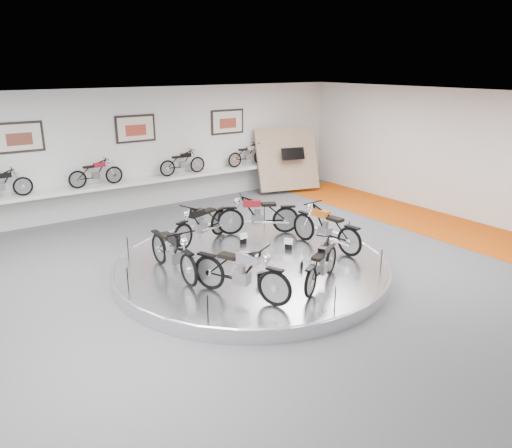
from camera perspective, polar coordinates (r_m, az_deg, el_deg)
floor at (r=11.60m, az=0.30°, el=-6.10°), size 16.00×16.00×0.00m
ceiling at (r=10.62m, az=0.34°, el=14.02°), size 16.00×16.00×0.00m
wall_back at (r=17.03m, az=-13.48°, el=8.23°), size 16.00×0.00×16.00m
wall_right at (r=16.77m, az=23.49°, el=7.10°), size 0.00×14.00×14.00m
orange_carpet_strip at (r=16.24m, az=20.35°, el=-0.13°), size 2.40×12.60×0.01m
dado_band at (r=17.31m, az=-13.11°, el=3.48°), size 15.68×0.04×1.10m
display_platform at (r=11.77m, az=-0.54°, el=-4.94°), size 6.40×6.40×0.30m
platform_rim at (r=11.72m, az=-0.54°, el=-4.40°), size 6.40×6.40×0.10m
shelf at (r=16.95m, az=-12.86°, el=4.77°), size 11.00×0.55×0.10m
poster_left at (r=15.98m, az=-25.46°, el=8.93°), size 1.35×0.06×0.88m
poster_center at (r=16.90m, az=-13.60°, el=10.55°), size 1.35×0.06×0.88m
poster_right at (r=18.45m, az=-3.27°, el=11.58°), size 1.35×0.06×0.88m
display_panel at (r=19.16m, az=3.57°, el=7.43°), size 2.56×1.52×2.30m
shelf_bike_a at (r=15.84m, az=-27.15°, el=3.87°), size 1.22×0.43×0.73m
shelf_bike_b at (r=16.38m, az=-17.82°, el=5.40°), size 1.22×0.43×0.73m
shelf_bike_c at (r=17.46m, az=-8.38°, el=6.80°), size 1.22×0.43×0.73m
shelf_bike_d at (r=18.79m, az=-0.95°, el=7.77°), size 1.22×0.43×0.73m
bike_a at (r=13.40m, az=0.26°, el=1.14°), size 1.97×1.48×1.11m
bike_b at (r=12.83m, az=-6.24°, el=0.15°), size 1.91×1.22×1.06m
bike_c at (r=10.94m, az=-9.50°, el=-3.05°), size 0.68×1.88×1.10m
bike_d at (r=9.76m, az=-1.74°, el=-5.43°), size 1.41×1.99×1.11m
bike_e at (r=10.41m, az=7.50°, el=-4.50°), size 1.69×1.29×0.95m
bike_f at (r=12.48m, az=8.01°, el=-0.33°), size 0.87×1.94×1.10m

